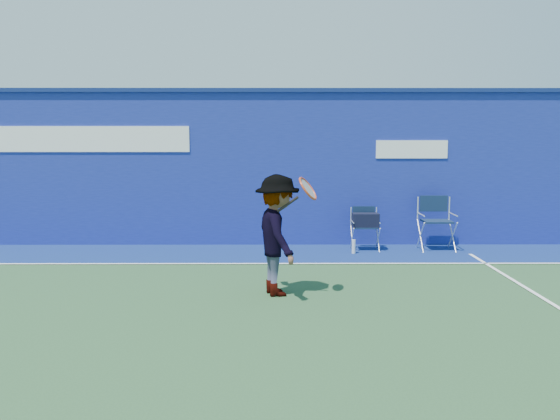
{
  "coord_description": "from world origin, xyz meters",
  "views": [
    {
      "loc": [
        0.97,
        -6.63,
        2.14
      ],
      "look_at": [
        1.01,
        2.6,
        1.0
      ],
      "focal_mm": 38.0,
      "sensor_mm": 36.0,
      "label": 1
    }
  ],
  "objects_px": {
    "directors_chair_left": "(365,232)",
    "directors_chair_right": "(436,233)",
    "water_bottle": "(354,247)",
    "tennis_player": "(278,235)"
  },
  "relations": [
    {
      "from": "directors_chair_right",
      "to": "water_bottle",
      "type": "height_order",
      "value": "directors_chair_right"
    },
    {
      "from": "water_bottle",
      "to": "tennis_player",
      "type": "distance_m",
      "value": 3.23
    },
    {
      "from": "directors_chair_left",
      "to": "water_bottle",
      "type": "distance_m",
      "value": 0.47
    },
    {
      "from": "directors_chair_left",
      "to": "tennis_player",
      "type": "distance_m",
      "value": 3.6
    },
    {
      "from": "directors_chair_right",
      "to": "tennis_player",
      "type": "relative_size",
      "value": 0.62
    },
    {
      "from": "directors_chair_left",
      "to": "directors_chair_right",
      "type": "distance_m",
      "value": 1.36
    },
    {
      "from": "directors_chair_left",
      "to": "directors_chair_right",
      "type": "height_order",
      "value": "directors_chair_right"
    },
    {
      "from": "directors_chair_left",
      "to": "directors_chair_right",
      "type": "relative_size",
      "value": 0.8
    },
    {
      "from": "directors_chair_left",
      "to": "directors_chair_right",
      "type": "xyz_separation_m",
      "value": [
        1.36,
        0.03,
        -0.02
      ]
    },
    {
      "from": "directors_chair_right",
      "to": "tennis_player",
      "type": "bearing_deg",
      "value": -133.44
    }
  ]
}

